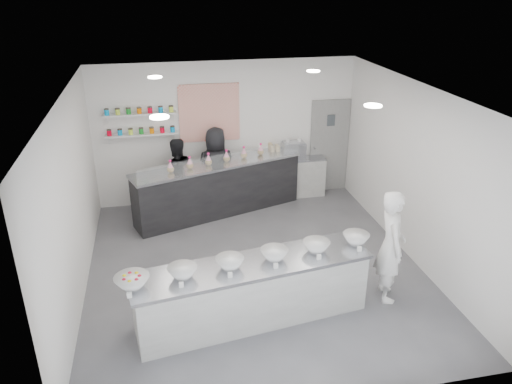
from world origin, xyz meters
The scene contains 26 objects.
floor centered at (0.00, 0.00, 0.00)m, with size 6.00×6.00×0.00m, color #515156.
ceiling centered at (0.00, 0.00, 3.00)m, with size 6.00×6.00×0.00m, color white.
back_wall centered at (0.00, 3.00, 1.50)m, with size 5.50×5.50×0.00m, color white.
left_wall centered at (-2.75, 0.00, 1.50)m, with size 6.00×6.00×0.00m, color white.
right_wall centered at (2.75, 0.00, 1.50)m, with size 6.00×6.00×0.00m, color white.
back_door centered at (2.30, 2.97, 1.05)m, with size 0.88×0.04×2.10m, color gray.
pattern_panel centered at (-0.35, 2.98, 1.95)m, with size 1.25×0.03×1.20m, color #ED5B43.
jar_shelf_lower centered at (-1.75, 2.90, 1.60)m, with size 1.45×0.22×0.04m, color silver.
jar_shelf_upper centered at (-1.75, 2.90, 2.02)m, with size 1.45×0.22×0.04m, color silver.
preserve_jars centered at (-1.75, 2.88, 1.88)m, with size 1.45×0.10×0.56m, color #F70020, non-canonical shape.
downlight_0 centered at (-1.40, -1.00, 2.98)m, with size 0.24×0.24×0.02m, color white.
downlight_1 centered at (1.40, -1.00, 2.98)m, with size 0.24×0.24×0.02m, color white.
downlight_2 centered at (-1.40, 1.60, 2.98)m, with size 0.24×0.24×0.02m, color white.
downlight_3 centered at (1.40, 1.60, 2.98)m, with size 0.24×0.24×0.02m, color white.
prep_counter centered at (-0.30, -1.30, 0.46)m, with size 3.40×0.77×0.93m, color #A2A29C.
back_bar centered at (-0.30, 2.25, 0.55)m, with size 3.55×0.65×1.10m, color black.
sneeze_guard centered at (-0.20, 1.96, 1.25)m, with size 3.50×0.01×0.30m, color white.
espresso_ledge centered at (1.55, 2.78, 0.44)m, with size 1.18×0.38×0.88m, color #A2A29C.
espresso_machine centered at (1.42, 2.78, 1.06)m, with size 0.49×0.34×0.37m, color #93969E.
cup_stacks centered at (1.00, 2.78, 1.05)m, with size 0.25×0.24×0.34m, color #CCAD8B, non-canonical shape.
prep_bowls centered at (-0.30, -1.30, 1.00)m, with size 3.64×0.49×0.16m, color white, non-canonical shape.
label_cards centered at (-0.38, -1.81, 0.96)m, with size 3.31×0.04×0.07m, color white, non-canonical shape.
cookie_bags centered at (-0.30, 2.25, 1.23)m, with size 2.14×0.14×0.26m, color pink, non-canonical shape.
woman_prep centered at (1.82, -1.17, 0.88)m, with size 0.64×0.42×1.77m, color white.
staff_left centered at (-1.11, 2.60, 0.78)m, with size 0.76×0.59×1.56m, color black.
staff_right centered at (-0.29, 2.60, 0.87)m, with size 0.85×0.55×1.74m, color black.
Camera 1 is at (-1.45, -7.07, 4.60)m, focal length 35.00 mm.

